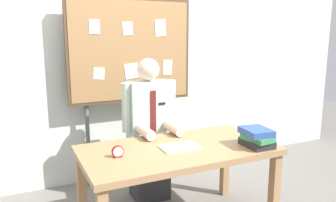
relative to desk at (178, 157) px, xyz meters
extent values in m
cube|color=silver|center=(0.00, 1.31, 0.71)|extent=(6.40, 0.08, 2.70)
cube|color=#9E754C|center=(0.00, 0.00, 0.06)|extent=(1.56, 0.83, 0.05)
cube|color=#9E754C|center=(0.72, -0.35, -0.30)|extent=(0.07, 0.07, 0.67)
cube|color=#9E754C|center=(-0.72, 0.35, -0.30)|extent=(0.07, 0.07, 0.67)
cube|color=#9E754C|center=(0.72, 0.35, -0.30)|extent=(0.07, 0.07, 0.67)
cube|color=#2D2D33|center=(0.00, 0.63, -0.42)|extent=(0.34, 0.30, 0.44)
cube|color=#B2CCBC|center=(0.00, 0.63, 0.18)|extent=(0.40, 0.22, 0.75)
sphere|color=beige|center=(0.00, 0.63, 0.66)|extent=(0.21, 0.21, 0.21)
cylinder|color=#B2CCBC|center=(-0.23, 0.61, 0.32)|extent=(0.09, 0.09, 0.46)
cylinder|color=#B2CCBC|center=(0.23, 0.61, 0.32)|extent=(0.09, 0.09, 0.46)
cylinder|color=beige|center=(-0.14, 0.37, 0.14)|extent=(0.09, 0.30, 0.09)
cylinder|color=beige|center=(0.14, 0.37, 0.14)|extent=(0.09, 0.30, 0.09)
cube|color=#591919|center=(0.00, 0.51, 0.23)|extent=(0.06, 0.01, 0.49)
cube|color=black|center=(0.09, 0.51, 0.35)|extent=(0.07, 0.01, 0.02)
cube|color=#4C3823|center=(0.00, 1.11, 0.82)|extent=(1.36, 0.05, 1.10)
cube|color=olive|center=(0.00, 1.10, 0.82)|extent=(1.30, 0.04, 1.04)
cylinder|color=#59595E|center=(-0.50, 1.14, -0.17)|extent=(0.04, 0.04, 0.94)
cylinder|color=#59595E|center=(0.50, 1.14, -0.17)|extent=(0.04, 0.04, 0.94)
cube|color=white|center=(-0.39, 1.08, 1.07)|extent=(0.11, 0.00, 0.14)
cube|color=silver|center=(0.33, 1.08, 1.06)|extent=(0.13, 0.00, 0.19)
cube|color=silver|center=(-0.36, 1.08, 0.60)|extent=(0.12, 0.00, 0.13)
cube|color=white|center=(0.41, 1.08, 0.63)|extent=(0.11, 0.00, 0.17)
cube|color=white|center=(-0.01, 1.08, 0.61)|extent=(0.17, 0.00, 0.18)
cube|color=silver|center=(-0.04, 1.08, 1.05)|extent=(0.12, 0.00, 0.14)
cube|color=#262626|center=(0.59, -0.26, 0.12)|extent=(0.20, 0.25, 0.06)
cube|color=#337F47|center=(0.58, -0.28, 0.17)|extent=(0.19, 0.25, 0.04)
cube|color=#2D4C99|center=(0.58, -0.26, 0.21)|extent=(0.23, 0.27, 0.05)
cube|color=silver|center=(0.01, -0.02, 0.09)|extent=(0.32, 0.22, 0.01)
cylinder|color=maroon|center=(-0.51, -0.01, 0.13)|extent=(0.09, 0.02, 0.09)
cylinder|color=white|center=(-0.51, -0.02, 0.13)|extent=(0.07, 0.00, 0.07)
cube|color=maroon|center=(-0.51, -0.01, 0.09)|extent=(0.06, 0.04, 0.01)
camera|label=1|loc=(-1.17, -2.29, 0.97)|focal=35.50mm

